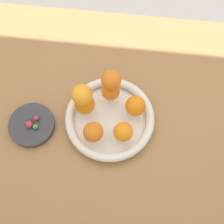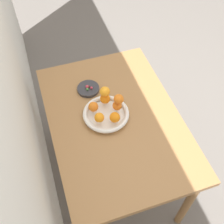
{
  "view_description": "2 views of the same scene",
  "coord_description": "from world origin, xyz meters",
  "px_view_note": "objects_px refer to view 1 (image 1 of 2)",
  "views": [
    {
      "loc": [
        -0.01,
        0.34,
        1.57
      ],
      "look_at": [
        0.02,
        0.06,
        0.85
      ],
      "focal_mm": 45.0,
      "sensor_mm": 36.0,
      "label": 1
    },
    {
      "loc": [
        -0.93,
        0.32,
        2.08
      ],
      "look_at": [
        0.01,
        0.02,
        0.8
      ],
      "focal_mm": 45.0,
      "sensor_mm": 36.0,
      "label": 2
    }
  ],
  "objects_px": {
    "dining_table": "(120,119)",
    "candy_ball_0": "(35,127)",
    "candy_dish": "(32,125)",
    "orange_3": "(85,104)",
    "orange_4": "(93,132)",
    "candy_ball_1": "(29,124)",
    "candy_ball_3": "(30,122)",
    "orange_2": "(111,91)",
    "orange_0": "(123,132)",
    "orange_6": "(82,95)",
    "fruit_bowl": "(110,118)",
    "orange_5": "(111,80)",
    "candy_ball_2": "(36,118)",
    "orange_1": "(135,106)"
  },
  "relations": [
    {
      "from": "dining_table",
      "to": "orange_5",
      "type": "bearing_deg",
      "value": -44.67
    },
    {
      "from": "orange_6",
      "to": "orange_5",
      "type": "bearing_deg",
      "value": -141.78
    },
    {
      "from": "orange_2",
      "to": "candy_ball_1",
      "type": "relative_size",
      "value": 2.61
    },
    {
      "from": "fruit_bowl",
      "to": "candy_ball_0",
      "type": "height_order",
      "value": "fruit_bowl"
    },
    {
      "from": "fruit_bowl",
      "to": "orange_3",
      "type": "xyz_separation_m",
      "value": [
        0.08,
        -0.02,
        0.05
      ]
    },
    {
      "from": "dining_table",
      "to": "candy_ball_0",
      "type": "height_order",
      "value": "candy_ball_0"
    },
    {
      "from": "candy_ball_0",
      "to": "orange_0",
      "type": "bearing_deg",
      "value": -179.78
    },
    {
      "from": "candy_dish",
      "to": "candy_ball_3",
      "type": "distance_m",
      "value": 0.02
    },
    {
      "from": "candy_dish",
      "to": "orange_5",
      "type": "distance_m",
      "value": 0.29
    },
    {
      "from": "orange_4",
      "to": "candy_ball_1",
      "type": "xyz_separation_m",
      "value": [
        0.2,
        -0.01,
        -0.04
      ]
    },
    {
      "from": "orange_2",
      "to": "candy_ball_1",
      "type": "bearing_deg",
      "value": 27.33
    },
    {
      "from": "fruit_bowl",
      "to": "candy_ball_2",
      "type": "height_order",
      "value": "fruit_bowl"
    },
    {
      "from": "candy_dish",
      "to": "orange_3",
      "type": "xyz_separation_m",
      "value": [
        -0.16,
        -0.06,
        0.06
      ]
    },
    {
      "from": "orange_0",
      "to": "orange_3",
      "type": "bearing_deg",
      "value": -30.77
    },
    {
      "from": "candy_dish",
      "to": "orange_0",
      "type": "bearing_deg",
      "value": 178.18
    },
    {
      "from": "candy_dish",
      "to": "candy_ball_2",
      "type": "height_order",
      "value": "candy_ball_2"
    },
    {
      "from": "orange_3",
      "to": "candy_ball_0",
      "type": "bearing_deg",
      "value": 27.08
    },
    {
      "from": "candy_dish",
      "to": "candy_ball_3",
      "type": "bearing_deg",
      "value": -56.73
    },
    {
      "from": "orange_6",
      "to": "candy_ball_0",
      "type": "distance_m",
      "value": 0.19
    },
    {
      "from": "candy_ball_1",
      "to": "candy_ball_3",
      "type": "xyz_separation_m",
      "value": [
        0.0,
        -0.01,
        -0.0
      ]
    },
    {
      "from": "dining_table",
      "to": "candy_ball_0",
      "type": "relative_size",
      "value": 68.89
    },
    {
      "from": "fruit_bowl",
      "to": "orange_2",
      "type": "height_order",
      "value": "orange_2"
    },
    {
      "from": "orange_1",
      "to": "candy_ball_0",
      "type": "height_order",
      "value": "orange_1"
    },
    {
      "from": "orange_2",
      "to": "candy_ball_3",
      "type": "distance_m",
      "value": 0.26
    },
    {
      "from": "fruit_bowl",
      "to": "orange_4",
      "type": "relative_size",
      "value": 4.68
    },
    {
      "from": "orange_6",
      "to": "candy_dish",
      "type": "bearing_deg",
      "value": 21.99
    },
    {
      "from": "fruit_bowl",
      "to": "candy_ball_3",
      "type": "xyz_separation_m",
      "value": [
        0.24,
        0.04,
        0.01
      ]
    },
    {
      "from": "orange_0",
      "to": "orange_2",
      "type": "bearing_deg",
      "value": -68.03
    },
    {
      "from": "dining_table",
      "to": "orange_5",
      "type": "height_order",
      "value": "orange_5"
    },
    {
      "from": "orange_3",
      "to": "orange_6",
      "type": "bearing_deg",
      "value": -18.89
    },
    {
      "from": "orange_2",
      "to": "candy_ball_0",
      "type": "bearing_deg",
      "value": 30.25
    },
    {
      "from": "orange_4",
      "to": "orange_6",
      "type": "bearing_deg",
      "value": -64.96
    },
    {
      "from": "orange_1",
      "to": "candy_ball_3",
      "type": "height_order",
      "value": "orange_1"
    },
    {
      "from": "fruit_bowl",
      "to": "candy_dish",
      "type": "xyz_separation_m",
      "value": [
        0.24,
        0.04,
        -0.01
      ]
    },
    {
      "from": "orange_1",
      "to": "orange_4",
      "type": "height_order",
      "value": "orange_1"
    },
    {
      "from": "fruit_bowl",
      "to": "orange_2",
      "type": "xyz_separation_m",
      "value": [
        0.01,
        -0.07,
        0.05
      ]
    },
    {
      "from": "orange_0",
      "to": "candy_ball_3",
      "type": "xyz_separation_m",
      "value": [
        0.28,
        -0.01,
        -0.04
      ]
    },
    {
      "from": "orange_2",
      "to": "orange_5",
      "type": "relative_size",
      "value": 0.96
    },
    {
      "from": "candy_ball_1",
      "to": "candy_ball_2",
      "type": "distance_m",
      "value": 0.03
    },
    {
      "from": "orange_2",
      "to": "fruit_bowl",
      "type": "bearing_deg",
      "value": 94.12
    },
    {
      "from": "orange_3",
      "to": "candy_ball_2",
      "type": "xyz_separation_m",
      "value": [
        0.15,
        0.05,
        -0.04
      ]
    },
    {
      "from": "orange_0",
      "to": "orange_2",
      "type": "distance_m",
      "value": 0.13
    },
    {
      "from": "orange_0",
      "to": "candy_ball_3",
      "type": "height_order",
      "value": "orange_0"
    },
    {
      "from": "candy_ball_3",
      "to": "dining_table",
      "type": "bearing_deg",
      "value": -162.61
    },
    {
      "from": "orange_4",
      "to": "candy_ball_2",
      "type": "distance_m",
      "value": 0.19
    },
    {
      "from": "dining_table",
      "to": "candy_ball_2",
      "type": "xyz_separation_m",
      "value": [
        0.25,
        0.07,
        0.12
      ]
    },
    {
      "from": "orange_6",
      "to": "fruit_bowl",
      "type": "bearing_deg",
      "value": 165.96
    },
    {
      "from": "orange_3",
      "to": "orange_2",
      "type": "bearing_deg",
      "value": -143.95
    },
    {
      "from": "dining_table",
      "to": "orange_2",
      "type": "distance_m",
      "value": 0.16
    },
    {
      "from": "fruit_bowl",
      "to": "orange_5",
      "type": "distance_m",
      "value": 0.13
    }
  ]
}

